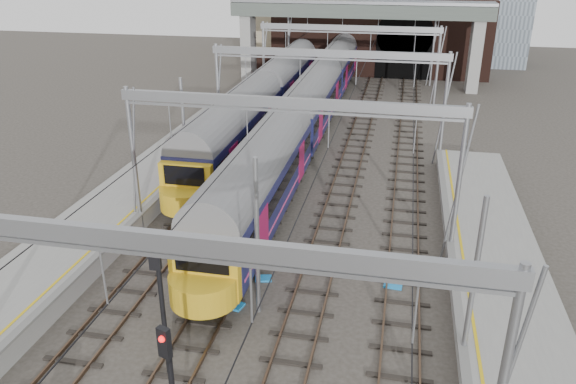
% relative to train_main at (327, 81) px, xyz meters
% --- Properties ---
extents(ground, '(160.00, 160.00, 0.00)m').
position_rel_train_main_xyz_m(ground, '(2.00, -36.04, -2.63)').
color(ground, '#38332D').
rests_on(ground, ground).
extents(platform_left, '(4.32, 55.00, 1.12)m').
position_rel_train_main_xyz_m(platform_left, '(-8.18, -33.54, -2.08)').
color(platform_left, gray).
rests_on(platform_left, ground).
extents(tracks, '(14.40, 80.00, 0.22)m').
position_rel_train_main_xyz_m(tracks, '(2.00, -21.04, -2.61)').
color(tracks, '#4C3828').
rests_on(tracks, ground).
extents(overhead_line, '(16.80, 80.00, 8.00)m').
position_rel_train_main_xyz_m(overhead_line, '(2.00, -14.56, 3.93)').
color(overhead_line, gray).
rests_on(overhead_line, ground).
extents(retaining_wall, '(28.00, 2.75, 9.00)m').
position_rel_train_main_xyz_m(retaining_wall, '(3.40, 15.89, 1.70)').
color(retaining_wall, black).
rests_on(retaining_wall, ground).
extents(overbridge, '(28.00, 3.00, 9.25)m').
position_rel_train_main_xyz_m(overbridge, '(2.00, 9.96, 4.63)').
color(overbridge, gray).
rests_on(overbridge, ground).
extents(train_main, '(3.04, 70.27, 5.15)m').
position_rel_train_main_xyz_m(train_main, '(0.00, 0.00, 0.00)').
color(train_main, black).
rests_on(train_main, ground).
extents(train_second, '(3.11, 35.94, 5.25)m').
position_rel_train_main_xyz_m(train_second, '(-4.00, -8.82, 0.04)').
color(train_second, black).
rests_on(train_second, ground).
extents(signal_near_left, '(0.40, 0.49, 5.45)m').
position_rel_train_main_xyz_m(signal_near_left, '(-0.29, -38.41, 0.75)').
color(signal_near_left, black).
rests_on(signal_near_left, ground).
extents(signal_near_centre, '(0.40, 0.48, 5.10)m').
position_rel_train_main_xyz_m(signal_near_centre, '(1.62, -42.12, 0.56)').
color(signal_near_centre, black).
rests_on(signal_near_centre, ground).
extents(equip_cover_a, '(0.99, 0.80, 0.10)m').
position_rel_train_main_xyz_m(equip_cover_a, '(0.82, -33.93, -2.58)').
color(equip_cover_a, '#1C85D5').
rests_on(equip_cover_a, ground).
extents(equip_cover_b, '(0.88, 0.71, 0.09)m').
position_rel_train_main_xyz_m(equip_cover_b, '(1.58, -31.56, -2.59)').
color(equip_cover_b, '#1C85D5').
rests_on(equip_cover_b, ground).
extents(equip_cover_c, '(0.88, 0.65, 0.10)m').
position_rel_train_main_xyz_m(equip_cover_c, '(7.56, -30.90, -2.59)').
color(equip_cover_c, '#1C85D5').
rests_on(equip_cover_c, ground).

